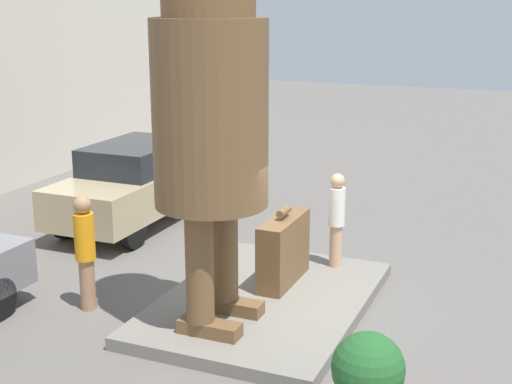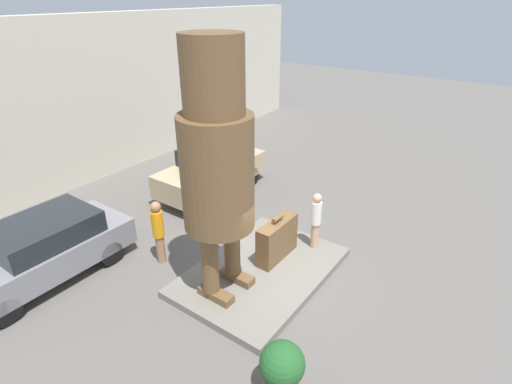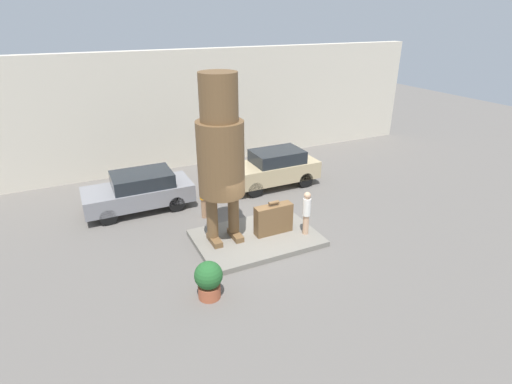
{
  "view_description": "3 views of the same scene",
  "coord_description": "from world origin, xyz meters",
  "px_view_note": "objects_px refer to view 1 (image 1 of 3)",
  "views": [
    {
      "loc": [
        -9.44,
        -3.82,
        4.61
      ],
      "look_at": [
        -0.12,
        0.11,
        1.88
      ],
      "focal_mm": 50.0,
      "sensor_mm": 36.0,
      "label": 1
    },
    {
      "loc": [
        -6.75,
        -4.7,
        6.5
      ],
      "look_at": [
        -0.12,
        0.08,
        2.4
      ],
      "focal_mm": 28.0,
      "sensor_mm": 36.0,
      "label": 2
    },
    {
      "loc": [
        -5.34,
        -11.15,
        7.45
      ],
      "look_at": [
        -0.05,
        -0.09,
        1.95
      ],
      "focal_mm": 28.0,
      "sensor_mm": 36.0,
      "label": 3
    }
  ],
  "objects_px": {
    "statue_figure": "(210,87)",
    "worker_hivis": "(85,248)",
    "tourist": "(337,216)",
    "planter_pot": "(368,379)",
    "giant_suitcase": "(284,250)",
    "parked_car_tan": "(135,182)"
  },
  "relations": [
    {
      "from": "planter_pot",
      "to": "worker_hivis",
      "type": "bearing_deg",
      "value": 72.79
    },
    {
      "from": "tourist",
      "to": "parked_car_tan",
      "type": "height_order",
      "value": "tourist"
    },
    {
      "from": "giant_suitcase",
      "to": "parked_car_tan",
      "type": "xyz_separation_m",
      "value": [
        2.24,
        4.19,
        0.17
      ]
    },
    {
      "from": "statue_figure",
      "to": "worker_hivis",
      "type": "xyz_separation_m",
      "value": [
        0.02,
        2.16,
        -2.53
      ]
    },
    {
      "from": "statue_figure",
      "to": "tourist",
      "type": "height_order",
      "value": "statue_figure"
    },
    {
      "from": "parked_car_tan",
      "to": "planter_pot",
      "type": "distance_m",
      "value": 8.41
    },
    {
      "from": "worker_hivis",
      "to": "parked_car_tan",
      "type": "bearing_deg",
      "value": 22.45
    },
    {
      "from": "tourist",
      "to": "worker_hivis",
      "type": "xyz_separation_m",
      "value": [
        -2.76,
        3.11,
        -0.1
      ]
    },
    {
      "from": "statue_figure",
      "to": "parked_car_tan",
      "type": "bearing_deg",
      "value": 43.51
    },
    {
      "from": "giant_suitcase",
      "to": "parked_car_tan",
      "type": "height_order",
      "value": "parked_car_tan"
    },
    {
      "from": "parked_car_tan",
      "to": "giant_suitcase",
      "type": "bearing_deg",
      "value": 61.9
    },
    {
      "from": "planter_pot",
      "to": "worker_hivis",
      "type": "relative_size",
      "value": 0.64
    },
    {
      "from": "tourist",
      "to": "planter_pot",
      "type": "bearing_deg",
      "value": -158.94
    },
    {
      "from": "statue_figure",
      "to": "worker_hivis",
      "type": "height_order",
      "value": "statue_figure"
    },
    {
      "from": "parked_car_tan",
      "to": "planter_pot",
      "type": "height_order",
      "value": "parked_car_tan"
    },
    {
      "from": "statue_figure",
      "to": "giant_suitcase",
      "type": "bearing_deg",
      "value": -12.36
    },
    {
      "from": "parked_car_tan",
      "to": "worker_hivis",
      "type": "bearing_deg",
      "value": 22.45
    },
    {
      "from": "statue_figure",
      "to": "parked_car_tan",
      "type": "distance_m",
      "value": 6.11
    },
    {
      "from": "tourist",
      "to": "planter_pot",
      "type": "height_order",
      "value": "tourist"
    },
    {
      "from": "tourist",
      "to": "planter_pot",
      "type": "relative_size",
      "value": 1.42
    },
    {
      "from": "parked_car_tan",
      "to": "planter_pot",
      "type": "bearing_deg",
      "value": 49.5
    },
    {
      "from": "giant_suitcase",
      "to": "planter_pot",
      "type": "xyz_separation_m",
      "value": [
        -3.22,
        -2.2,
        -0.12
      ]
    }
  ]
}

